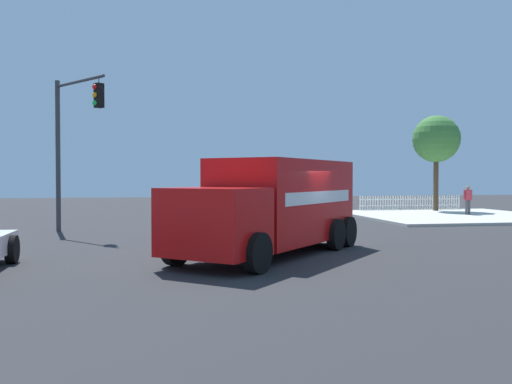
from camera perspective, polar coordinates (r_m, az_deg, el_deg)
name	(u,v)px	position (r m, az deg, el deg)	size (l,w,h in m)	color
ground_plane	(293,253)	(17.04, 3.82, -6.27)	(100.00, 100.00, 0.00)	#2B2B2D
sidewalk_corner_near	(452,216)	(34.09, 19.67, -2.35)	(11.13, 11.13, 0.14)	beige
delivery_truck	(274,205)	(16.44, 1.84, -1.39)	(6.88, 7.40, 2.84)	red
traffic_light_primary	(70,132)	(24.37, -18.66, 5.88)	(2.32, 3.08, 6.48)	#38383D
pedestrian_near_corner	(468,198)	(34.58, 21.07, -0.60)	(0.53, 0.25, 1.69)	#4C4C51
picket_fence_run	(410,203)	(38.73, 15.68, -1.06)	(7.30, 0.05, 0.95)	white
shade_tree_near	(436,139)	(38.17, 18.15, 5.19)	(3.07, 3.07, 6.24)	brown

